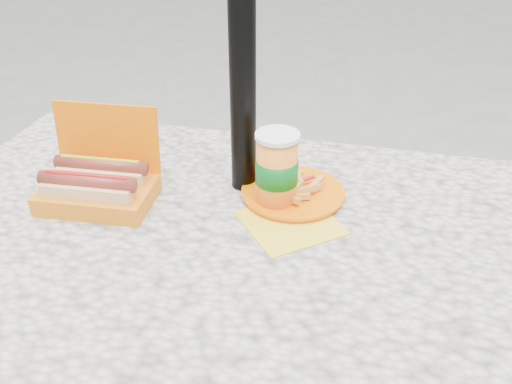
% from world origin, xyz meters
% --- Properties ---
extents(picnic_table, '(1.20, 0.80, 0.75)m').
position_xyz_m(picnic_table, '(0.00, 0.00, 0.64)').
color(picnic_table, beige).
rests_on(picnic_table, ground).
extents(umbrella_pole, '(0.05, 0.05, 2.20)m').
position_xyz_m(umbrella_pole, '(0.00, 0.16, 1.10)').
color(umbrella_pole, black).
rests_on(umbrella_pole, ground).
extents(hotdog_box, '(0.22, 0.17, 0.17)m').
position_xyz_m(hotdog_box, '(-0.26, 0.03, 0.79)').
color(hotdog_box, '#E96700').
rests_on(hotdog_box, picnic_table).
extents(fries_plate, '(0.23, 0.31, 0.04)m').
position_xyz_m(fries_plate, '(0.11, 0.13, 0.76)').
color(fries_plate, yellow).
rests_on(fries_plate, picnic_table).
extents(soda_cup, '(0.08, 0.08, 0.15)m').
position_xyz_m(soda_cup, '(0.08, 0.10, 0.83)').
color(soda_cup, orange).
rests_on(soda_cup, picnic_table).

